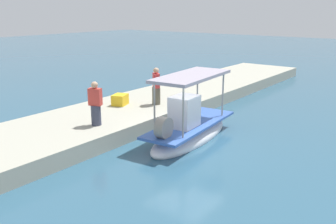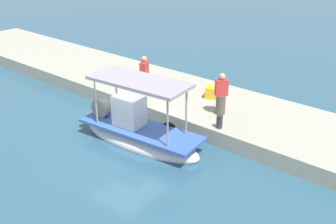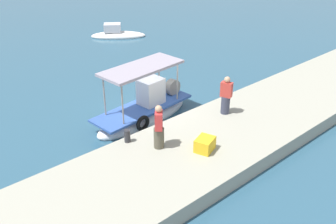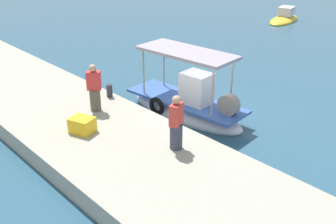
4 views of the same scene
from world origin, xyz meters
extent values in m
plane|color=#2D566E|center=(0.00, 0.00, 0.00)|extent=(120.00, 120.00, 0.00)
cube|color=#A4A291|center=(0.00, -4.15, 0.32)|extent=(36.00, 4.57, 0.65)
ellipsoid|color=white|center=(-0.62, -0.21, 0.11)|extent=(5.41, 2.08, 0.93)
cube|color=#375CAB|center=(-0.62, -0.21, 0.63)|extent=(5.20, 2.06, 0.10)
cube|color=silver|center=(-0.09, -0.16, 1.24)|extent=(1.18, 0.98, 1.32)
cylinder|color=gray|center=(1.01, 0.55, 1.55)|extent=(0.07, 0.07, 1.96)
cylinder|color=gray|center=(1.12, -0.66, 1.55)|extent=(0.07, 0.07, 1.96)
cylinder|color=gray|center=(-2.36, 0.25, 1.55)|extent=(0.07, 0.07, 1.96)
cylinder|color=gray|center=(-2.25, -0.97, 1.55)|extent=(0.07, 0.07, 1.96)
cube|color=#A197A6|center=(-0.62, -0.21, 2.59)|extent=(4.02, 1.97, 0.12)
torus|color=black|center=(-1.34, -1.11, 0.43)|extent=(0.75, 0.25, 0.74)
cylinder|color=gray|center=(1.38, -0.03, 1.03)|extent=(0.83, 0.42, 0.80)
cylinder|color=#555041|center=(-2.26, -3.32, 1.06)|extent=(0.56, 0.56, 0.83)
cube|color=red|center=(-2.26, -3.32, 1.82)|extent=(0.54, 0.56, 0.69)
sphere|color=tan|center=(-2.26, -3.32, 2.30)|extent=(0.27, 0.27, 0.27)
cylinder|color=#393D51|center=(1.80, -3.10, 1.06)|extent=(0.50, 0.50, 0.82)
cube|color=#CA3D35|center=(1.80, -3.10, 1.80)|extent=(0.43, 0.56, 0.68)
sphere|color=tan|center=(1.80, -3.10, 2.28)|extent=(0.27, 0.27, 0.27)
cylinder|color=#2D2D33|center=(-2.94, -2.21, 0.91)|extent=(0.24, 0.24, 0.52)
cube|color=gold|center=(-1.10, -4.63, 0.91)|extent=(0.92, 0.83, 0.51)
sphere|color=yellow|center=(-5.75, 5.58, 0.08)|extent=(0.42, 0.42, 0.42)
ellipsoid|color=gold|center=(-7.42, 18.06, 0.06)|extent=(2.72, 4.73, 0.62)
cube|color=silver|center=(-7.52, 18.50, 0.72)|extent=(1.32, 1.54, 0.69)
camera|label=1|loc=(11.32, 7.75, 5.12)|focal=39.76mm
camera|label=2|loc=(-10.59, 10.19, 7.97)|focal=44.40mm
camera|label=3|loc=(-10.16, -12.87, 8.60)|focal=40.71mm
camera|label=4|loc=(9.33, -10.55, 6.87)|focal=42.13mm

